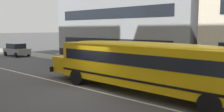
% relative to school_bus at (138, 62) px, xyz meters
% --- Properties ---
extents(ground_plane, '(400.00, 400.00, 0.00)m').
position_rel_school_bus_xyz_m(ground_plane, '(-2.34, -1.46, -1.66)').
color(ground_plane, '#4C4C4F').
extents(sidewalk_far, '(120.00, 3.00, 0.01)m').
position_rel_school_bus_xyz_m(sidewalk_far, '(-2.34, 6.68, -1.66)').
color(sidewalk_far, gray).
rests_on(sidewalk_far, ground_plane).
extents(lane_centreline, '(110.00, 0.16, 0.01)m').
position_rel_school_bus_xyz_m(lane_centreline, '(-2.34, -1.46, -1.66)').
color(lane_centreline, silver).
rests_on(lane_centreline, ground_plane).
extents(school_bus, '(12.55, 3.04, 2.80)m').
position_rel_school_bus_xyz_m(school_bus, '(0.00, 0.00, 0.00)').
color(school_bus, yellow).
rests_on(school_bus, ground_plane).
extents(parked_car_beige_past_driveway, '(3.96, 1.99, 1.64)m').
position_rel_school_bus_xyz_m(parked_car_beige_past_driveway, '(-10.54, 4.15, -0.82)').
color(parked_car_beige_past_driveway, '#C1B28E').
rests_on(parked_car_beige_past_driveway, ground_plane).
extents(parked_car_grey_mid_block, '(3.97, 2.01, 1.64)m').
position_rel_school_bus_xyz_m(parked_car_grey_mid_block, '(-21.83, 4.13, -0.82)').
color(parked_car_grey_mid_block, gray).
rests_on(parked_car_grey_mid_block, ground_plane).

